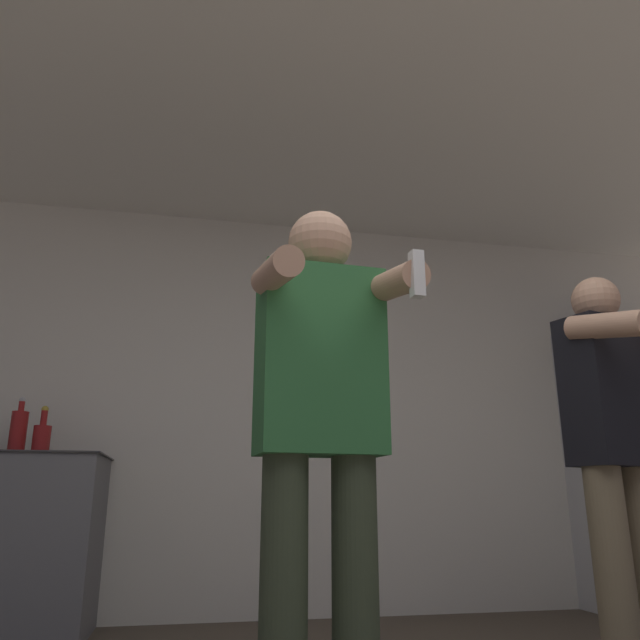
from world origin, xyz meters
name	(u,v)px	position (x,y,z in m)	size (l,w,h in m)	color
wall_back	(274,406)	(0.00, 2.98, 1.27)	(7.00, 0.06, 2.55)	silver
ceiling_slab	(320,93)	(0.00, 1.48, 2.57)	(7.00, 3.47, 0.05)	silver
bottle_tall_gin	(18,431)	(-1.45, 2.64, 1.04)	(0.09, 0.09, 0.31)	maroon
bottle_green_wine	(42,437)	(-1.32, 2.64, 1.01)	(0.09, 0.09, 0.27)	maroon
person_woman_foreground	(321,415)	(-0.12, 0.88, 0.94)	(0.50, 0.50, 1.64)	#38422D
person_man_side	(617,442)	(1.16, 1.20, 0.91)	(0.53, 0.53, 1.61)	#75664C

